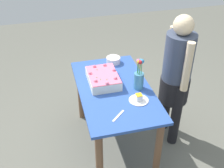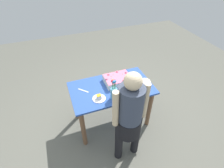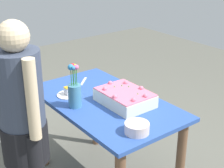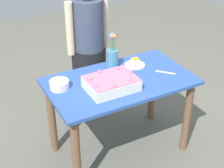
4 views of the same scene
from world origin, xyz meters
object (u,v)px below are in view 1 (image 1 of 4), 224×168
at_px(fruit_bowl, 113,60).
at_px(person_standing, 176,74).
at_px(serving_plate_with_slice, 139,99).
at_px(cake_knife, 118,116).
at_px(sheet_cake, 103,78).
at_px(flower_vase, 139,78).

xyz_separation_m(fruit_bowl, person_standing, (0.52, 0.54, 0.04)).
distance_m(serving_plate_with_slice, person_standing, 0.55).
bearing_deg(cake_knife, person_standing, 165.65).
bearing_deg(sheet_cake, fruit_bowl, 151.10).
relative_size(fruit_bowl, person_standing, 0.11).
xyz_separation_m(serving_plate_with_slice, person_standing, (-0.24, 0.49, 0.06)).
bearing_deg(flower_vase, serving_plate_with_slice, -17.75).
height_order(serving_plate_with_slice, flower_vase, flower_vase).
relative_size(serving_plate_with_slice, person_standing, 0.13).
distance_m(sheet_cake, flower_vase, 0.38).
bearing_deg(serving_plate_with_slice, flower_vase, 162.25).
bearing_deg(flower_vase, fruit_bowl, -168.20).
bearing_deg(person_standing, cake_knife, 28.99).
distance_m(sheet_cake, person_standing, 0.76).
xyz_separation_m(sheet_cake, cake_knife, (0.55, 0.01, -0.05)).
xyz_separation_m(sheet_cake, serving_plate_with_slice, (0.38, 0.26, -0.03)).
bearing_deg(person_standing, flower_vase, 5.65).
xyz_separation_m(serving_plate_with_slice, cake_knife, (0.17, -0.25, -0.02)).
xyz_separation_m(serving_plate_with_slice, flower_vase, (-0.20, 0.06, 0.10)).
height_order(flower_vase, fruit_bowl, flower_vase).
bearing_deg(fruit_bowl, serving_plate_with_slice, 4.01).
height_order(sheet_cake, person_standing, person_standing).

